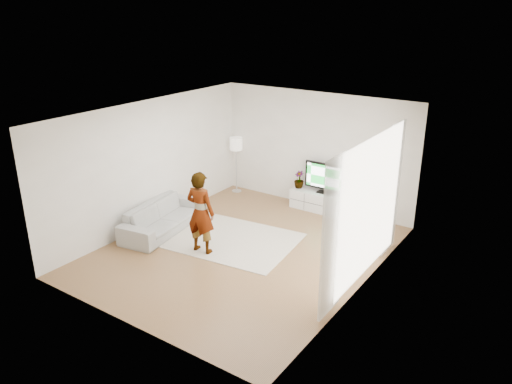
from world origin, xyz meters
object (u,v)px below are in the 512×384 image
Objects in this scene: media_console at (324,202)px; television at (326,177)px; rug at (229,239)px; floor_lamp at (236,146)px; player at (201,212)px; sofa at (163,217)px.

television reaches higher than media_console.
television is at bearing 90.00° from media_console.
television is 0.38× the size of rug.
media_console reaches higher than rug.
floor_lamp is (-1.58, 2.45, 1.23)m from rug.
rug is 1.66× the size of player.
sofa is at bearing -163.31° from rug.
sofa is at bearing -129.41° from media_console.
player is at bearing -98.60° from rug.
media_console is 3.82m from sofa.
rug is at bearing -104.10° from player.
player is at bearing -111.26° from sofa.
player is 1.49m from sofa.
rug is at bearing -57.06° from floor_lamp.
media_console is 0.98× the size of player.
media_console is at bearing 1.46° from floor_lamp.
television reaches higher than sofa.
sofa is (-2.42, -2.95, 0.09)m from media_console.
player reaches higher than media_console.
floor_lamp is at bearing -70.66° from player.
player reaches higher than sofa.
television is 0.72× the size of floor_lamp.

